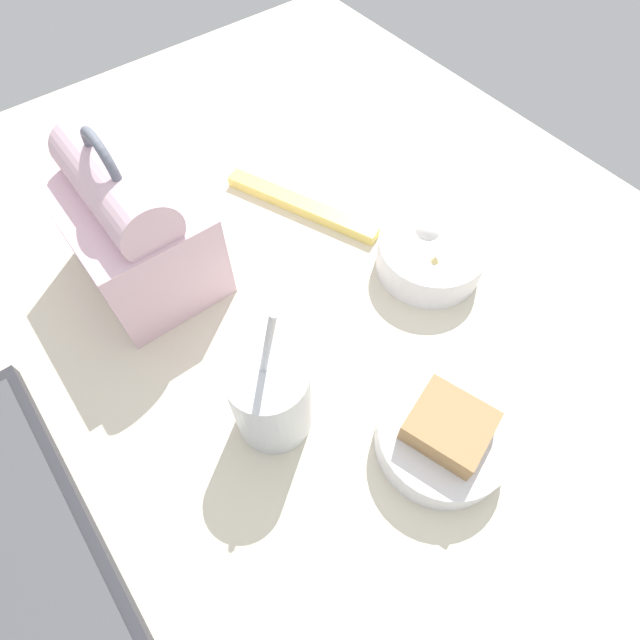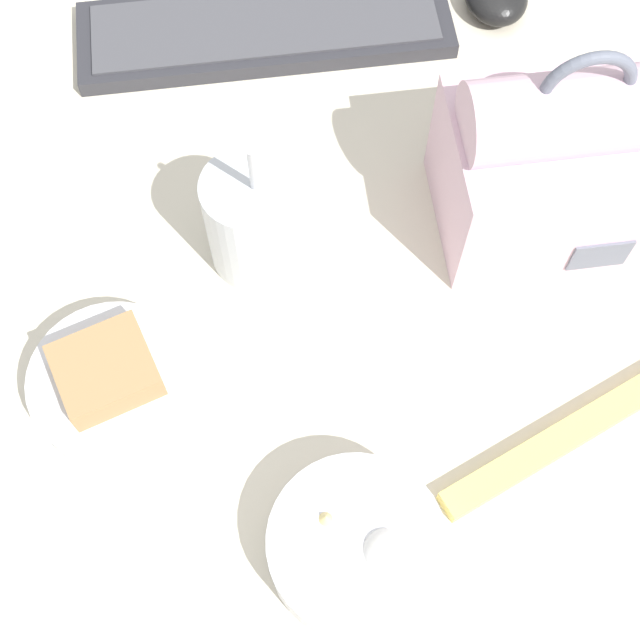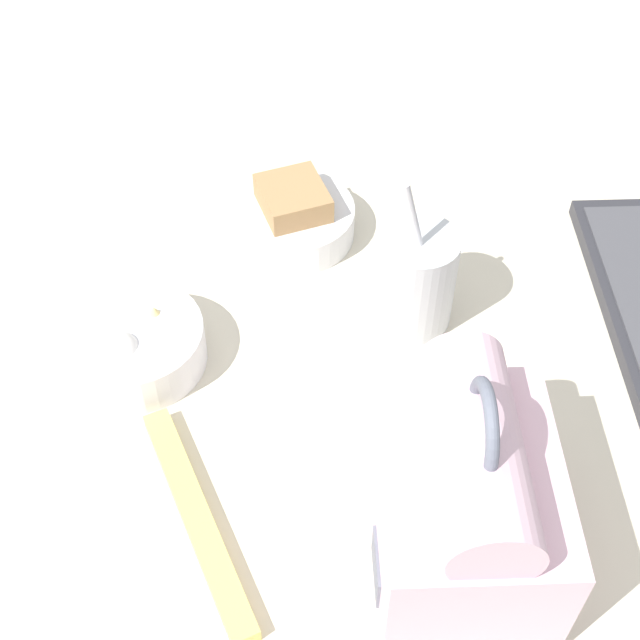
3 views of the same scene
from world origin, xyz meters
The scene contains 6 objects.
desk_surface centered at (0.00, 0.00, 1.00)cm, with size 140.00×110.00×2.00cm.
lunch_bag centered at (23.74, 9.11, 10.24)cm, with size 18.92×14.34×21.69cm.
soup_cup centered at (-2.91, 8.16, 7.82)cm, with size 8.13×8.13×18.61cm.
bento_bowl_sandwich centered at (-15.97, -4.05, 4.57)cm, with size 13.83×13.83×6.89cm.
bento_bowl_snacks centered at (2.07, -19.91, 4.54)cm, with size 13.67×13.67×6.01cm.
chopstick_case centered at (20.77, -13.05, 2.80)cm, with size 22.92×11.34×1.60cm.
Camera 3 is at (59.22, -3.70, 72.55)cm, focal length 50.00 mm.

